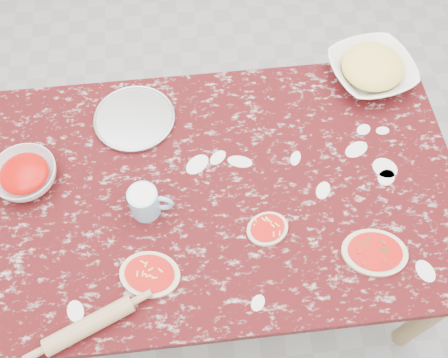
% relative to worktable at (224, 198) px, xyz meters
% --- Properties ---
extents(ground, '(4.00, 4.00, 0.00)m').
position_rel_worktable_xyz_m(ground, '(0.00, 0.00, -0.67)').
color(ground, gray).
extents(worktable, '(1.60, 1.00, 0.75)m').
position_rel_worktable_xyz_m(worktable, '(0.00, 0.00, 0.00)').
color(worktable, '#390A0C').
rests_on(worktable, ground).
extents(pizza_tray, '(0.33, 0.33, 0.01)m').
position_rel_worktable_xyz_m(pizza_tray, '(-0.29, 0.31, 0.09)').
color(pizza_tray, '#B2B2B7').
rests_on(pizza_tray, worktable).
extents(sauce_bowl, '(0.26, 0.26, 0.07)m').
position_rel_worktable_xyz_m(sauce_bowl, '(-0.66, 0.10, 0.12)').
color(sauce_bowl, white).
rests_on(sauce_bowl, worktable).
extents(cheese_bowl, '(0.36, 0.36, 0.08)m').
position_rel_worktable_xyz_m(cheese_bowl, '(0.60, 0.41, 0.12)').
color(cheese_bowl, white).
rests_on(cheese_bowl, worktable).
extents(flour_mug, '(0.14, 0.10, 0.11)m').
position_rel_worktable_xyz_m(flour_mug, '(-0.26, -0.06, 0.14)').
color(flour_mug, '#88C1E5').
rests_on(flour_mug, worktable).
extents(pizza_left, '(0.22, 0.19, 0.02)m').
position_rel_worktable_xyz_m(pizza_left, '(-0.26, -0.28, 0.09)').
color(pizza_left, beige).
rests_on(pizza_left, worktable).
extents(pizza_mid, '(0.17, 0.15, 0.02)m').
position_rel_worktable_xyz_m(pizza_mid, '(0.12, -0.17, 0.09)').
color(pizza_mid, beige).
rests_on(pizza_mid, worktable).
extents(pizza_right, '(0.23, 0.19, 0.02)m').
position_rel_worktable_xyz_m(pizza_right, '(0.44, -0.29, 0.09)').
color(pizza_right, beige).
rests_on(pizza_right, worktable).
extents(rolling_pin, '(0.27, 0.15, 0.05)m').
position_rel_worktable_xyz_m(rolling_pin, '(-0.44, -0.42, 0.11)').
color(rolling_pin, tan).
rests_on(rolling_pin, worktable).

